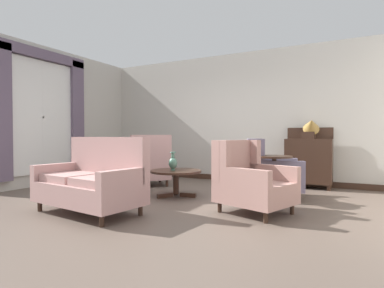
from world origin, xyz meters
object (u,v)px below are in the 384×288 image
Objects in this scene: sideboard at (309,160)px; gramophone at (311,127)px; coffee_table at (176,175)px; armchair_near_window at (250,182)px; armchair_far_left at (268,172)px; side_table at (274,174)px; armchair_foreground_right at (149,164)px; settee at (93,182)px; porcelain_vase at (173,163)px.

sideboard is 2.49× the size of gramophone.
armchair_near_window reaches higher than coffee_table.
armchair_far_left is 0.90× the size of sideboard.
armchair_near_window reaches higher than side_table.
armchair_foreground_right is at bearing 83.48° from armchair_near_window.
armchair_foreground_right is (-2.48, 0.06, 0.02)m from armchair_far_left.
coffee_table is 2.71m from sideboard.
gramophone reaches higher than settee.
side_table is at bearing 11.30° from armchair_near_window.
settee is at bearing 120.43° from armchair_far_left.
sideboard reaches higher than side_table.
armchair_far_left is (1.83, 2.15, 0.01)m from settee.
armchair_near_window is at bearing -16.75° from porcelain_vase.
coffee_table is at bearing -166.98° from side_table.
armchair_far_left is 0.95× the size of armchair_foreground_right.
gramophone reaches higher than side_table.
armchair_foreground_right is at bearing 172.38° from side_table.
sideboard is (1.92, 1.98, -0.03)m from porcelain_vase.
side_table is (2.65, -0.35, -0.01)m from armchair_foreground_right.
sideboard is at bearing 118.12° from gramophone.
armchair_foreground_right reaches higher than coffee_table.
side_table is (0.12, 0.86, 0.02)m from armchair_near_window.
armchair_far_left is 2.24× the size of gramophone.
gramophone reaches higher than sideboard.
sideboard is 0.66m from gramophone.
side_table is at bearing -170.17° from armchair_far_left.
gramophone is (0.36, 1.48, 0.76)m from side_table.
side_table is 1.60m from sideboard.
armchair_near_window is 2.51m from gramophone.
armchair_foreground_right is 2.36× the size of gramophone.
armchair_far_left is at bearing 21.40° from armchair_near_window.
armchair_foreground_right is at bearing 143.56° from porcelain_vase.
armchair_foreground_right is 3.20m from sideboard.
settee is (-0.42, -1.49, 0.05)m from coffee_table.
armchair_near_window is at bearing 163.05° from armchair_far_left.
armchair_far_left is 1.51m from gramophone.
sideboard is at bearing 45.87° from porcelain_vase.
coffee_table is at bearing 56.11° from porcelain_vase.
porcelain_vase is 0.26× the size of sideboard.
gramophone is (3.00, 1.13, 0.76)m from armchair_foreground_right.
armchair_foreground_right is at bearing -159.42° from gramophone.
settee is at bearing -105.55° from coffee_table.
coffee_table is 0.22m from porcelain_vase.
armchair_near_window is 0.87m from side_table.
coffee_table is 0.80× the size of armchair_near_window.
armchair_foreground_right is 2.80m from armchair_near_window.
coffee_table is at bearing -136.32° from gramophone.
settee is 2.72m from side_table.
armchair_foreground_right reaches higher than settee.
porcelain_vase is at bearing -165.66° from side_table.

